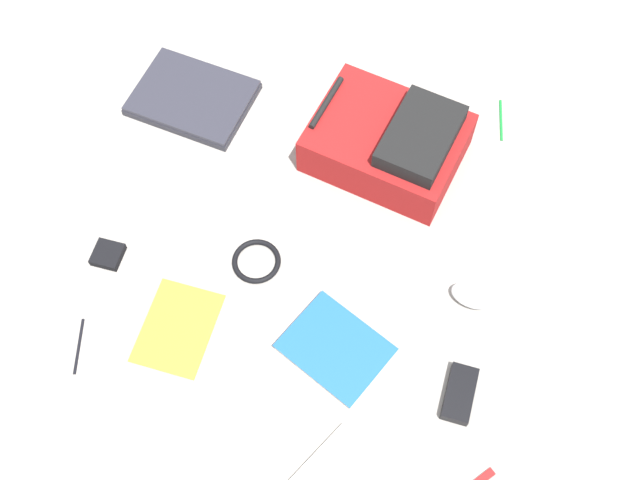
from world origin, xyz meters
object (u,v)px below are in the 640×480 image
Objects in this scene: backpack at (390,142)px; book_blue at (178,329)px; laptop at (193,98)px; computer_mouse at (472,296)px; cable_coil at (256,261)px; pen_blue at (78,346)px; usb_stick at (483,479)px; power_brick at (460,394)px; earbud_pouch at (108,255)px; pen_black at (501,120)px; book_manual at (335,349)px.

backpack reaches higher than book_blue.
backpack is 0.57m from laptop.
laptop is 0.94m from computer_mouse.
computer_mouse reaches higher than cable_coil.
computer_mouse is 0.95m from pen_blue.
book_blue is 2.13× the size of computer_mouse.
book_blue is 3.74× the size of usb_stick.
backpack is 0.67m from power_brick.
earbud_pouch is at bearing 149.57° from book_blue.
computer_mouse is at bearing 7.81° from earbud_pouch.
backpack is at bearing -143.77° from pen_black.
cable_coil is (-0.25, -0.39, -0.07)m from backpack.
power_brick is at bearing 7.55° from pen_blue.
cable_coil is 0.59m from power_brick.
power_brick is 0.19m from usb_stick.
pen_black is at bearing 51.41° from book_blue.
book_manual is 2.11× the size of pen_black.
earbud_pouch is at bearing -94.78° from laptop.
book_manual reaches higher than usb_stick.
power_brick reaches higher than earbud_pouch.
laptop is 3.28× the size of computer_mouse.
pen_black is (0.52, 0.59, -0.00)m from cable_coil.
book_blue is 0.71m from computer_mouse.
usb_stick is at bearing -83.40° from pen_black.
usb_stick is (0.95, -0.81, -0.01)m from laptop.
book_manual is 0.62m from earbud_pouch.
book_manual is (0.00, -0.56, -0.06)m from backpack.
laptop is 1.08m from power_brick.
pen_blue is (-0.89, -0.12, -0.01)m from power_brick.
computer_mouse is 0.77× the size of pen_black.
earbud_pouch is (-0.02, 0.24, 0.01)m from pen_blue.
book_manual reaches higher than pen_black.
book_blue is 3.16× the size of earbud_pouch.
book_manual is 0.61m from pen_blue.
pen_black is at bearing 36.23° from backpack.
book_blue is 0.78m from usb_stick.
backpack is 1.25× the size of laptop.
pen_black is 1.11m from earbud_pouch.
power_brick reaches higher than pen_black.
earbud_pouch reaches higher than book_blue.
backpack reaches higher than earbud_pouch.
earbud_pouch is 1.04m from usb_stick.
power_brick is at bearing -88.01° from pen_black.
power_brick is (0.30, -0.03, 0.00)m from book_manual.
earbud_pouch is at bearing 171.60° from book_manual.
pen_black is 0.99× the size of pen_blue.
book_manual is at bearing 174.01° from power_brick.
laptop reaches higher than pen_blue.
book_manual is 0.30m from power_brick.
cable_coil is at bearing 149.51° from usb_stick.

